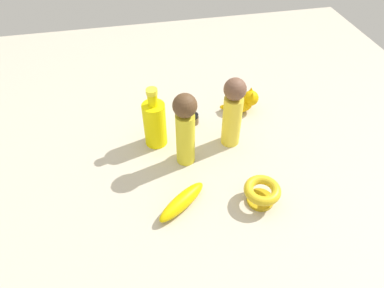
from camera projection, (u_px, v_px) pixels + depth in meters
The scene contains 8 objects.
ground at pixel (192, 161), 1.07m from camera, with size 2.00×2.00×0.00m, color #BCB29E.
bottle_tall at pixel (155, 123), 1.08m from camera, with size 0.07×0.07×0.21m.
banana at pixel (182, 202), 0.93m from camera, with size 0.17×0.04×0.04m, color #E0C106.
cat_figurine at pixel (242, 102), 1.23m from camera, with size 0.14×0.08×0.09m.
nail_polish_jar at pixel (194, 119), 1.19m from camera, with size 0.04×0.04×0.04m.
bowl at pixel (262, 192), 0.93m from camera, with size 0.10×0.10×0.06m.
person_figure_adult at pixel (233, 111), 1.05m from camera, with size 0.07×0.07×0.24m.
person_figure_child at pixel (185, 127), 0.98m from camera, with size 0.08×0.08×0.25m.
Camera 1 is at (-0.15, -0.72, 0.78)m, focal length 32.31 mm.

